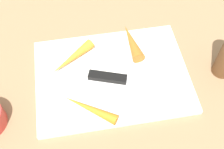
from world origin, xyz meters
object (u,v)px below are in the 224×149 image
cutting_board (112,76)px  knife (113,78)px  carrot_longest (90,109)px  carrot_medium (72,58)px  carrot_shortest (132,42)px

cutting_board → knife: size_ratio=1.84×
knife → carrot_longest: (0.06, 0.07, 0.01)m
carrot_longest → carrot_medium: carrot_medium is taller
knife → carrot_longest: 0.10m
cutting_board → knife: (-0.00, 0.01, 0.01)m
carrot_longest → carrot_shortest: 0.21m
carrot_longest → carrot_shortest: bearing=-92.0°
carrot_longest → carrot_medium: 0.14m
carrot_shortest → cutting_board: bearing=134.2°
knife → carrot_shortest: 0.11m
knife → cutting_board: bearing=110.4°
knife → carrot_shortest: bearing=74.7°
knife → carrot_medium: bearing=161.1°
cutting_board → carrot_longest: bearing=54.0°
carrot_medium → carrot_shortest: bearing=152.0°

